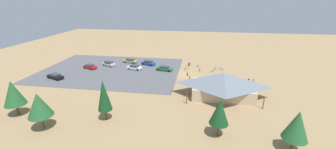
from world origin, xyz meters
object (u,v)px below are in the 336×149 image
object	(u,v)px
bicycle_blue_by_bin	(200,70)
car_green_end_stall	(164,68)
bicycle_orange_yard_right	(242,81)
bicycle_white_yard_center	(213,71)
pine_center	(104,95)
bicycle_green_near_porch	(198,66)
lot_sign	(190,65)
car_white_mid_lot	(134,67)
trash_bin	(189,65)
bicycle_silver_edge_south	(215,68)
visitor_at_bikes	(187,73)
pine_mideast	(13,93)
car_black_far_end	(55,76)
visitor_crossing_yard	(249,81)
car_silver_aisle_side	(109,64)
car_tan_by_curb	(130,61)
car_blue_front_row	(148,63)
car_red_inner_stall	(90,67)
pine_midwest	(39,105)
pine_east	(297,125)
pine_far_east	(220,112)
bicycle_black_near_sign	(251,86)
bicycle_purple_lone_west	(221,69)
bicycle_yellow_trailside	(185,69)
bike_pavilion	(223,83)

from	to	relation	value
bicycle_blue_by_bin	car_green_end_stall	distance (m)	10.48
bicycle_orange_yard_right	bicycle_white_yard_center	size ratio (longest dim) A/B	1.05
pine_center	bicycle_green_near_porch	world-z (taller)	pine_center
lot_sign	car_white_mid_lot	xyz separation A→B (m)	(16.46, 2.89, -0.70)
lot_sign	pine_center	distance (m)	33.40
trash_bin	car_green_end_stall	world-z (taller)	car_green_end_stall
bicycle_green_near_porch	car_green_end_stall	world-z (taller)	car_green_end_stall
bicycle_silver_edge_south	visitor_at_bikes	distance (m)	10.41
pine_mideast	bicycle_green_near_porch	world-z (taller)	pine_mideast
car_black_far_end	visitor_crossing_yard	xyz separation A→B (m)	(-50.53, -3.58, 0.20)
pine_mideast	car_silver_aisle_side	bearing A→B (deg)	-98.67
car_tan_by_curb	pine_center	bearing A→B (deg)	101.17
bicycle_green_near_porch	car_blue_front_row	xyz separation A→B (m)	(15.89, 0.06, 0.36)
car_red_inner_stall	visitor_crossing_yard	size ratio (longest dim) A/B	2.59
bicycle_orange_yard_right	car_white_mid_lot	bearing A→B (deg)	-10.06
pine_midwest	visitor_at_bikes	distance (m)	36.73
pine_east	car_green_end_stall	xyz separation A→B (m)	(23.94, -31.69, -3.45)
bicycle_orange_yard_right	visitor_crossing_yard	size ratio (longest dim) A/B	0.92
pine_far_east	car_white_mid_lot	bearing A→B (deg)	-52.22
bicycle_orange_yard_right	bicycle_black_near_sign	distance (m)	3.62
car_white_mid_lot	pine_mideast	bearing A→B (deg)	64.24
bicycle_black_near_sign	car_red_inner_stall	size ratio (longest dim) A/B	0.38
bicycle_silver_edge_south	bicycle_black_near_sign	distance (m)	14.82
pine_midwest	bicycle_purple_lone_west	size ratio (longest dim) A/B	4.71
car_red_inner_stall	bicycle_yellow_trailside	bearing A→B (deg)	-173.16
bicycle_purple_lone_west	car_red_inner_stall	xyz separation A→B (m)	(39.67, 4.70, 0.36)
pine_center	bicycle_blue_by_bin	world-z (taller)	pine_center
bicycle_white_yard_center	car_tan_by_curb	xyz separation A→B (m)	(26.80, -5.53, 0.31)
pine_center	trash_bin	bearing A→B (deg)	-110.91
pine_midwest	car_red_inner_stall	bearing A→B (deg)	-75.84
bicycle_yellow_trailside	car_silver_aisle_side	bearing A→B (deg)	-0.23
car_silver_aisle_side	car_blue_front_row	bearing A→B (deg)	-166.88
pine_midwest	pine_center	bearing A→B (deg)	-155.19
bicycle_white_yard_center	pine_far_east	bearing A→B (deg)	89.05
pine_mideast	car_white_mid_lot	bearing A→B (deg)	-115.76
bicycle_green_near_porch	bicycle_black_near_sign	xyz separation A→B (m)	(-13.01, 13.89, -0.00)
bicycle_white_yard_center	car_blue_front_row	distance (m)	20.62
bike_pavilion	car_tan_by_curb	xyz separation A→B (m)	(28.15, -21.30, -2.32)
car_red_inner_stall	car_green_end_stall	bearing A→B (deg)	-175.81
car_red_inner_stall	car_tan_by_curb	xyz separation A→B (m)	(-10.15, -7.94, -0.03)
pine_east	bicycle_yellow_trailside	distance (m)	38.12
bike_pavilion	car_white_mid_lot	distance (m)	28.82
car_black_far_end	bike_pavilion	bearing A→B (deg)	174.65
bicycle_blue_by_bin	car_red_inner_stall	distance (m)	33.34
bike_pavilion	bicycle_blue_by_bin	world-z (taller)	bike_pavilion
pine_far_east	visitor_at_bikes	size ratio (longest dim) A/B	3.78
pine_mideast	pine_center	xyz separation A→B (m)	(-17.03, -0.94, 0.31)
pine_far_east	bicycle_yellow_trailside	distance (m)	32.62
bicycle_orange_yard_right	bicycle_yellow_trailside	distance (m)	17.10
pine_mideast	visitor_crossing_yard	size ratio (longest dim) A/B	3.81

